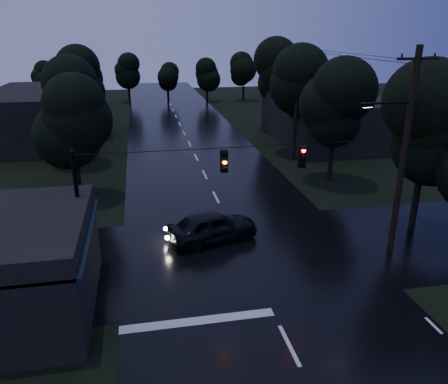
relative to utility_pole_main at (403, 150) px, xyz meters
name	(u,v)px	position (x,y,z in m)	size (l,w,h in m)	color
main_road	(196,158)	(-7.41, 19.00, -5.26)	(12.00, 120.00, 0.02)	black
cross_street	(244,253)	(-7.41, 1.00, -5.26)	(60.00, 9.00, 0.02)	black
building_far_right	(328,119)	(6.59, 23.00, -3.06)	(10.00, 14.00, 4.40)	black
building_far_left	(46,115)	(-21.41, 29.00, -2.76)	(10.00, 16.00, 5.00)	black
utility_pole_main	(403,150)	(0.00, 0.00, 0.00)	(3.50, 0.30, 10.00)	black
utility_pole_far	(296,115)	(0.89, 17.00, -1.38)	(2.00, 0.30, 7.50)	black
anchor_pole_left	(80,218)	(-14.91, 0.00, -2.26)	(0.18, 0.18, 6.00)	black
span_signals	(263,158)	(-6.85, -0.01, -0.01)	(15.00, 0.37, 1.12)	black
tree_corner_near	(428,124)	(2.59, 2.00, 0.74)	(4.48, 4.48, 9.44)	black
tree_left_a	(71,120)	(-16.41, 11.00, -0.02)	(3.92, 3.92, 8.26)	black
tree_left_b	(76,96)	(-17.01, 19.00, 0.36)	(4.20, 4.20, 8.85)	black
tree_left_c	(81,79)	(-17.61, 29.00, 0.74)	(4.48, 4.48, 9.44)	black
tree_right_a	(336,105)	(1.59, 11.00, 0.36)	(4.20, 4.20, 8.85)	black
tree_right_b	(303,86)	(2.19, 19.00, 0.74)	(4.48, 4.48, 9.44)	black
tree_right_c	(276,72)	(2.79, 29.00, 1.11)	(4.76, 4.76, 10.03)	black
car	(213,226)	(-8.69, 2.76, -4.44)	(1.93, 4.81, 1.64)	black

